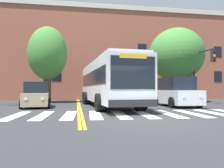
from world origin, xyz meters
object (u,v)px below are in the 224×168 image
at_px(street_tree_curbside_small, 48,54).
at_px(street_tree_curbside_large, 176,55).
at_px(car_white_far_lane, 176,93).
at_px(car_tan_near_lane, 36,96).
at_px(traffic_light_near_corner, 202,66).
at_px(city_bus, 108,82).

bearing_deg(street_tree_curbside_small, street_tree_curbside_large, -2.58).
xyz_separation_m(car_white_far_lane, street_tree_curbside_large, (2.63, 5.38, 3.76)).
bearing_deg(street_tree_curbside_large, car_tan_near_lane, -160.00).
distance_m(car_tan_near_lane, traffic_light_near_corner, 14.08).
height_order(street_tree_curbside_large, street_tree_curbside_small, street_tree_curbside_large).
bearing_deg(street_tree_curbside_large, city_bus, -148.67).
bearing_deg(car_tan_near_lane, traffic_light_near_corner, 6.41).
relative_size(car_white_far_lane, traffic_light_near_corner, 0.93).
relative_size(traffic_light_near_corner, street_tree_curbside_small, 0.69).
height_order(city_bus, traffic_light_near_corner, traffic_light_near_corner).
height_order(car_white_far_lane, traffic_light_near_corner, traffic_light_near_corner).
bearing_deg(car_white_far_lane, street_tree_curbside_large, 63.98).
bearing_deg(car_tan_near_lane, street_tree_curbside_large, 20.00).
xyz_separation_m(traffic_light_near_corner, street_tree_curbside_small, (-13.68, 3.70, 1.29)).
height_order(car_tan_near_lane, car_white_far_lane, car_white_far_lane).
bearing_deg(city_bus, car_white_far_lane, -7.66).
relative_size(car_tan_near_lane, traffic_light_near_corner, 0.78).
distance_m(city_bus, traffic_light_near_corner, 8.93).
relative_size(city_bus, car_white_far_lane, 2.52).
relative_size(city_bus, car_tan_near_lane, 3.02).
distance_m(car_white_far_lane, traffic_light_near_corner, 4.81).
bearing_deg(car_white_far_lane, car_tan_near_lane, 176.02).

